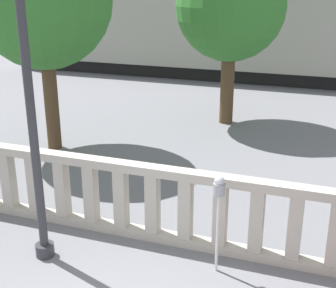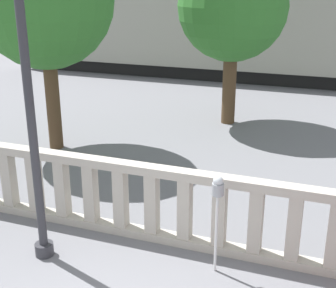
{
  "view_description": "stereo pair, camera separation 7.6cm",
  "coord_description": "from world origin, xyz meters",
  "px_view_note": "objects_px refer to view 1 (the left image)",
  "views": [
    {
      "loc": [
        1.95,
        -3.26,
        4.05
      ],
      "look_at": [
        -0.65,
        4.0,
        1.31
      ],
      "focal_mm": 50.0,
      "sensor_mm": 36.0,
      "label": 1
    },
    {
      "loc": [
        2.03,
        -3.23,
        4.05
      ],
      "look_at": [
        -0.65,
        4.0,
        1.31
      ],
      "focal_mm": 50.0,
      "sensor_mm": 36.0,
      "label": 2
    }
  ],
  "objects_px": {
    "parking_meter": "(219,196)",
    "tree_left": "(43,0)",
    "train_near": "(249,34)",
    "tree_right": "(231,7)",
    "lamppost": "(21,11)"
  },
  "relations": [
    {
      "from": "parking_meter",
      "to": "tree_left",
      "type": "relative_size",
      "value": 0.29
    },
    {
      "from": "train_near",
      "to": "tree_right",
      "type": "distance_m",
      "value": 6.87
    },
    {
      "from": "lamppost",
      "to": "train_near",
      "type": "xyz_separation_m",
      "value": [
        0.36,
        14.59,
        -1.79
      ]
    },
    {
      "from": "train_near",
      "to": "tree_left",
      "type": "xyz_separation_m",
      "value": [
        -2.91,
        -10.32,
        1.71
      ]
    },
    {
      "from": "parking_meter",
      "to": "tree_right",
      "type": "relative_size",
      "value": 0.31
    },
    {
      "from": "parking_meter",
      "to": "tree_left",
      "type": "height_order",
      "value": "tree_left"
    },
    {
      "from": "lamppost",
      "to": "train_near",
      "type": "distance_m",
      "value": 14.7
    },
    {
      "from": "parking_meter",
      "to": "tree_left",
      "type": "distance_m",
      "value": 6.79
    },
    {
      "from": "parking_meter",
      "to": "train_near",
      "type": "relative_size",
      "value": 0.07
    },
    {
      "from": "lamppost",
      "to": "tree_right",
      "type": "height_order",
      "value": "lamppost"
    },
    {
      "from": "parking_meter",
      "to": "lamppost",
      "type": "bearing_deg",
      "value": -168.69
    },
    {
      "from": "parking_meter",
      "to": "train_near",
      "type": "xyz_separation_m",
      "value": [
        -2.22,
        14.07,
        0.66
      ]
    },
    {
      "from": "tree_left",
      "to": "tree_right",
      "type": "height_order",
      "value": "tree_left"
    },
    {
      "from": "train_near",
      "to": "tree_left",
      "type": "height_order",
      "value": "tree_left"
    },
    {
      "from": "train_near",
      "to": "tree_left",
      "type": "distance_m",
      "value": 10.86
    }
  ]
}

